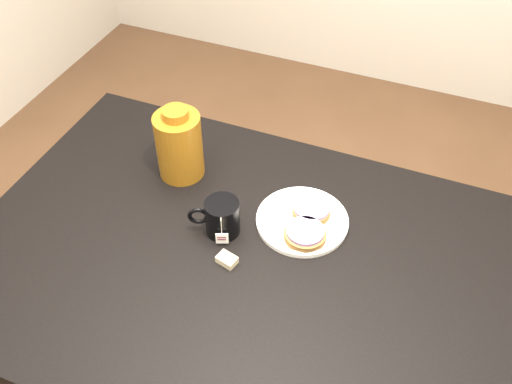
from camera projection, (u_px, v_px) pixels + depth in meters
table at (260, 285)px, 1.37m from camera, size 1.40×0.90×0.75m
plate at (302, 220)px, 1.40m from camera, size 0.23×0.23×0.02m
bagel_back at (311, 209)px, 1.40m from camera, size 0.10×0.10×0.03m
bagel_front at (305, 234)px, 1.35m from camera, size 0.14×0.14×0.03m
mug at (221, 217)px, 1.35m from camera, size 0.13×0.11×0.09m
teabag_pouch at (227, 260)px, 1.31m from camera, size 0.05×0.04×0.02m
bagel_package at (179, 145)px, 1.47m from camera, size 0.13×0.13×0.21m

